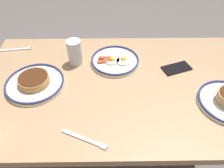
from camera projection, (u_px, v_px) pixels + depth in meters
ground_plane at (121, 159)px, 1.56m from camera, size 6.00×6.00×0.00m
dining_table at (124, 98)px, 1.12m from camera, size 1.39×0.78×0.75m
plate_near_main at (35, 82)px, 1.02m from camera, size 0.27×0.27×0.05m
plate_center_pancakes at (115, 61)px, 1.15m from camera, size 0.25×0.25×0.04m
drinking_glass at (75, 53)px, 1.11m from camera, size 0.07×0.07×0.13m
cell_phone at (177, 68)px, 1.12m from camera, size 0.16×0.12×0.01m
fork_near at (85, 139)px, 0.82m from camera, size 0.18×0.10×0.01m
fork_far at (15, 50)px, 1.24m from camera, size 0.18×0.04×0.01m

